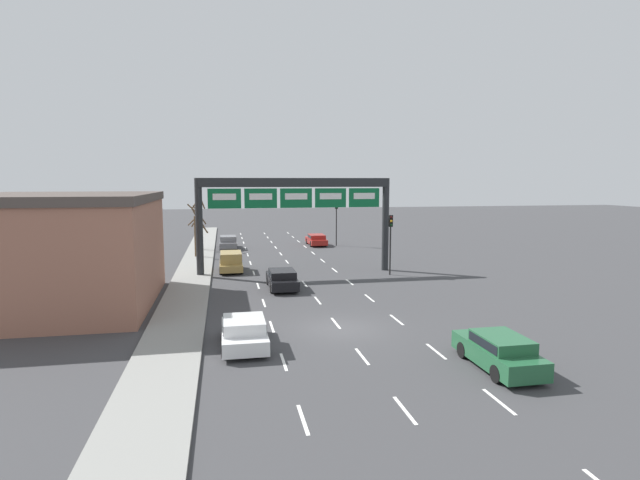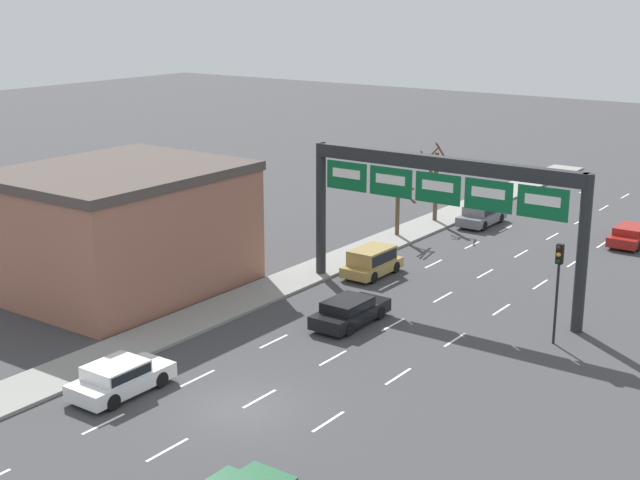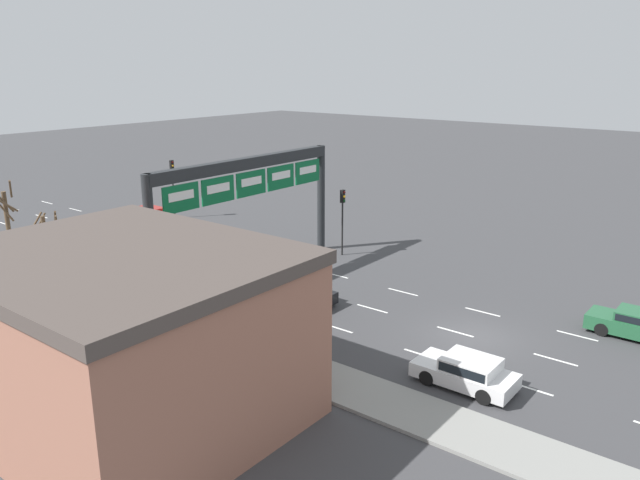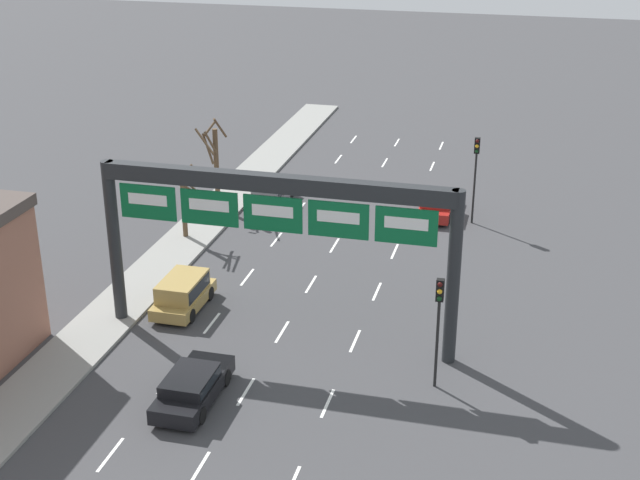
{
  "view_description": "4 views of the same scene",
  "coord_description": "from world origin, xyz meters",
  "px_view_note": "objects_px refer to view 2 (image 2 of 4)",
  "views": [
    {
      "loc": [
        -5.56,
        -23.4,
        7.3
      ],
      "look_at": [
        1.76,
        14.35,
        2.73
      ],
      "focal_mm": 28.0,
      "sensor_mm": 36.0,
      "label": 1
    },
    {
      "loc": [
        20.59,
        -23.44,
        15.22
      ],
      "look_at": [
        -1.76,
        7.47,
        4.72
      ],
      "focal_mm": 50.0,
      "sensor_mm": 36.0,
      "label": 2
    },
    {
      "loc": [
        -27.02,
        -11.47,
        13.04
      ],
      "look_at": [
        0.14,
        9.78,
        3.25
      ],
      "focal_mm": 35.0,
      "sensor_mm": 36.0,
      "label": 3
    },
    {
      "loc": [
        10.16,
        -17.15,
        19.04
      ],
      "look_at": [
        1.95,
        15.13,
        4.97
      ],
      "focal_mm": 50.0,
      "sensor_mm": 36.0,
      "label": 4
    }
  ],
  "objects_px": {
    "car_white": "(119,377)",
    "traffic_light_mid_block": "(558,273)",
    "suv_gold": "(372,260)",
    "tree_bare_closest": "(399,200)",
    "car_black": "(349,310)",
    "tree_bare_second": "(435,180)",
    "car_grey": "(481,214)",
    "car_red": "(632,234)",
    "sign_gantry": "(441,192)"
  },
  "relations": [
    {
      "from": "car_white",
      "to": "car_black",
      "type": "height_order",
      "value": "car_white"
    },
    {
      "from": "car_grey",
      "to": "tree_bare_closest",
      "type": "relative_size",
      "value": 1.03
    },
    {
      "from": "car_black",
      "to": "tree_bare_second",
      "type": "relative_size",
      "value": 0.81
    },
    {
      "from": "car_black",
      "to": "traffic_light_mid_block",
      "type": "xyz_separation_m",
      "value": [
        8.86,
        3.37,
        2.63
      ]
    },
    {
      "from": "car_red",
      "to": "traffic_light_mid_block",
      "type": "relative_size",
      "value": 0.98
    },
    {
      "from": "car_red",
      "to": "car_grey",
      "type": "bearing_deg",
      "value": -173.83
    },
    {
      "from": "car_white",
      "to": "car_red",
      "type": "bearing_deg",
      "value": 74.25
    },
    {
      "from": "car_black",
      "to": "traffic_light_mid_block",
      "type": "distance_m",
      "value": 9.84
    },
    {
      "from": "car_red",
      "to": "traffic_light_mid_block",
      "type": "xyz_separation_m",
      "value": [
        2.34,
        -18.81,
        2.66
      ]
    },
    {
      "from": "car_grey",
      "to": "traffic_light_mid_block",
      "type": "height_order",
      "value": "traffic_light_mid_block"
    },
    {
      "from": "traffic_light_mid_block",
      "to": "tree_bare_second",
      "type": "xyz_separation_m",
      "value": [
        -15.26,
        16.54,
        -0.33
      ]
    },
    {
      "from": "tree_bare_second",
      "to": "tree_bare_closest",
      "type": "bearing_deg",
      "value": -88.93
    },
    {
      "from": "car_white",
      "to": "tree_bare_closest",
      "type": "bearing_deg",
      "value": 96.97
    },
    {
      "from": "car_grey",
      "to": "car_white",
      "type": "relative_size",
      "value": 1.03
    },
    {
      "from": "car_black",
      "to": "traffic_light_mid_block",
      "type": "relative_size",
      "value": 0.96
    },
    {
      "from": "car_grey",
      "to": "tree_bare_second",
      "type": "relative_size",
      "value": 0.79
    },
    {
      "from": "car_red",
      "to": "traffic_light_mid_block",
      "type": "height_order",
      "value": "traffic_light_mid_block"
    },
    {
      "from": "car_black",
      "to": "car_grey",
      "type": "bearing_deg",
      "value": 99.12
    },
    {
      "from": "car_red",
      "to": "traffic_light_mid_block",
      "type": "bearing_deg",
      "value": -82.9
    },
    {
      "from": "suv_gold",
      "to": "traffic_light_mid_block",
      "type": "height_order",
      "value": "traffic_light_mid_block"
    },
    {
      "from": "suv_gold",
      "to": "car_white",
      "type": "bearing_deg",
      "value": -89.19
    },
    {
      "from": "suv_gold",
      "to": "traffic_light_mid_block",
      "type": "bearing_deg",
      "value": -17.26
    },
    {
      "from": "car_grey",
      "to": "car_red",
      "type": "bearing_deg",
      "value": 6.17
    },
    {
      "from": "sign_gantry",
      "to": "traffic_light_mid_block",
      "type": "height_order",
      "value": "sign_gantry"
    },
    {
      "from": "suv_gold",
      "to": "tree_bare_second",
      "type": "xyz_separation_m",
      "value": [
        -3.09,
        12.76,
        2.12
      ]
    },
    {
      "from": "car_red",
      "to": "tree_bare_second",
      "type": "bearing_deg",
      "value": -170.03
    },
    {
      "from": "car_grey",
      "to": "suv_gold",
      "type": "bearing_deg",
      "value": -89.67
    },
    {
      "from": "car_grey",
      "to": "car_white",
      "type": "bearing_deg",
      "value": -89.4
    },
    {
      "from": "car_white",
      "to": "tree_bare_closest",
      "type": "height_order",
      "value": "tree_bare_closest"
    },
    {
      "from": "sign_gantry",
      "to": "tree_bare_second",
      "type": "height_order",
      "value": "sign_gantry"
    },
    {
      "from": "car_grey",
      "to": "tree_bare_closest",
      "type": "height_order",
      "value": "tree_bare_closest"
    },
    {
      "from": "sign_gantry",
      "to": "car_grey",
      "type": "relative_size",
      "value": 3.52
    },
    {
      "from": "suv_gold",
      "to": "car_white",
      "type": "height_order",
      "value": "suv_gold"
    },
    {
      "from": "car_white",
      "to": "tree_bare_closest",
      "type": "distance_m",
      "value": 27.02
    },
    {
      "from": "car_red",
      "to": "car_grey",
      "type": "height_order",
      "value": "car_grey"
    },
    {
      "from": "sign_gantry",
      "to": "car_black",
      "type": "distance_m",
      "value": 7.64
    },
    {
      "from": "car_white",
      "to": "traffic_light_mid_block",
      "type": "xyz_separation_m",
      "value": [
        11.9,
        15.07,
        2.62
      ]
    },
    {
      "from": "sign_gantry",
      "to": "car_grey",
      "type": "bearing_deg",
      "value": 108.16
    },
    {
      "from": "suv_gold",
      "to": "traffic_light_mid_block",
      "type": "distance_m",
      "value": 12.97
    },
    {
      "from": "car_black",
      "to": "tree_bare_second",
      "type": "height_order",
      "value": "tree_bare_second"
    },
    {
      "from": "tree_bare_closest",
      "to": "suv_gold",
      "type": "bearing_deg",
      "value": -69.22
    },
    {
      "from": "tree_bare_second",
      "to": "car_white",
      "type": "bearing_deg",
      "value": -83.93
    },
    {
      "from": "car_red",
      "to": "car_black",
      "type": "relative_size",
      "value": 1.02
    },
    {
      "from": "car_white",
      "to": "car_black",
      "type": "distance_m",
      "value": 12.09
    },
    {
      "from": "car_red",
      "to": "car_white",
      "type": "bearing_deg",
      "value": -105.75
    },
    {
      "from": "car_grey",
      "to": "car_white",
      "type": "xyz_separation_m",
      "value": [
        0.35,
        -32.81,
        -0.03
      ]
    },
    {
      "from": "car_grey",
      "to": "car_black",
      "type": "xyz_separation_m",
      "value": [
        3.39,
        -21.12,
        -0.04
      ]
    },
    {
      "from": "car_black",
      "to": "tree_bare_closest",
      "type": "bearing_deg",
      "value": 112.73
    },
    {
      "from": "car_white",
      "to": "sign_gantry",
      "type": "bearing_deg",
      "value": 74.41
    },
    {
      "from": "car_grey",
      "to": "tree_bare_closest",
      "type": "xyz_separation_m",
      "value": [
        -2.92,
        -6.05,
        1.75
      ]
    }
  ]
}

